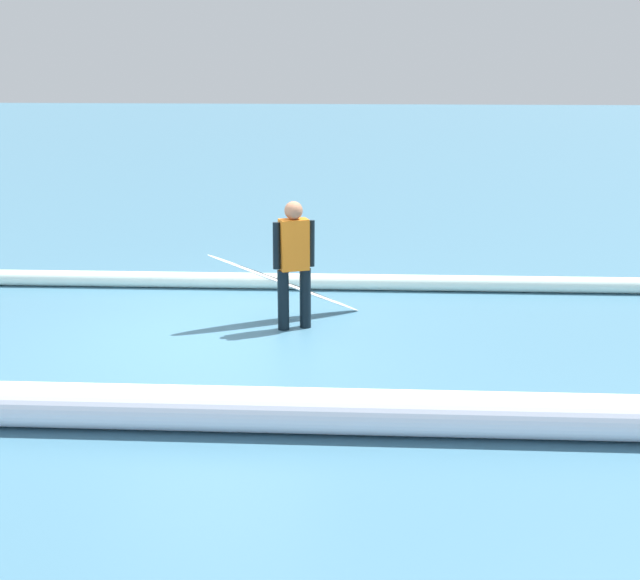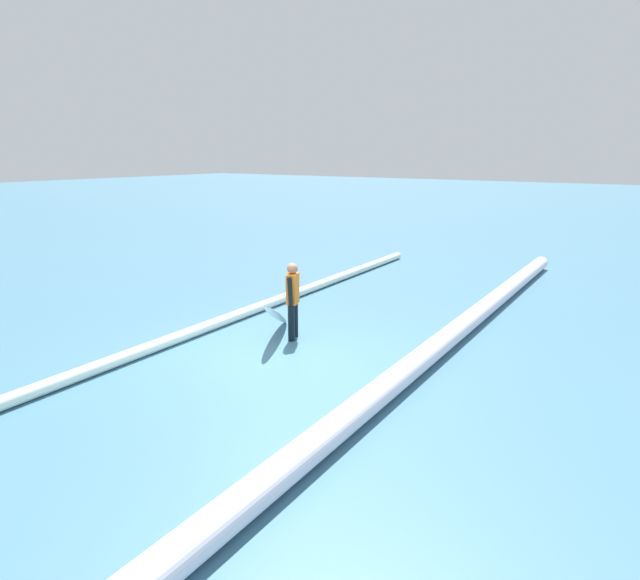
% 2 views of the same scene
% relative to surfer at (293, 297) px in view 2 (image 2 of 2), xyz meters
% --- Properties ---
extents(ground_plane, '(134.81, 134.81, 0.00)m').
position_rel_surfer_xyz_m(ground_plane, '(0.97, 0.40, -0.88)').
color(ground_plane, '#3D6C84').
extents(surfer, '(0.49, 0.32, 1.58)m').
position_rel_surfer_xyz_m(surfer, '(0.00, 0.00, 0.00)').
color(surfer, black).
rests_on(surfer, ground_plane).
extents(surfboard, '(1.91, 1.17, 0.98)m').
position_rel_surfer_xyz_m(surfboard, '(0.14, -0.33, -0.41)').
color(surfboard, white).
rests_on(surfboard, ground_plane).
extents(wave_crest_foreground, '(19.52, 1.05, 0.23)m').
position_rel_surfer_xyz_m(wave_crest_foreground, '(0.64, -1.78, -0.77)').
color(wave_crest_foreground, white).
rests_on(wave_crest_foreground, ground_plane).
extents(wave_crest_midground, '(21.66, 1.21, 0.40)m').
position_rel_surfer_xyz_m(wave_crest_midground, '(0.67, 2.90, -0.68)').
color(wave_crest_midground, white).
rests_on(wave_crest_midground, ground_plane).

